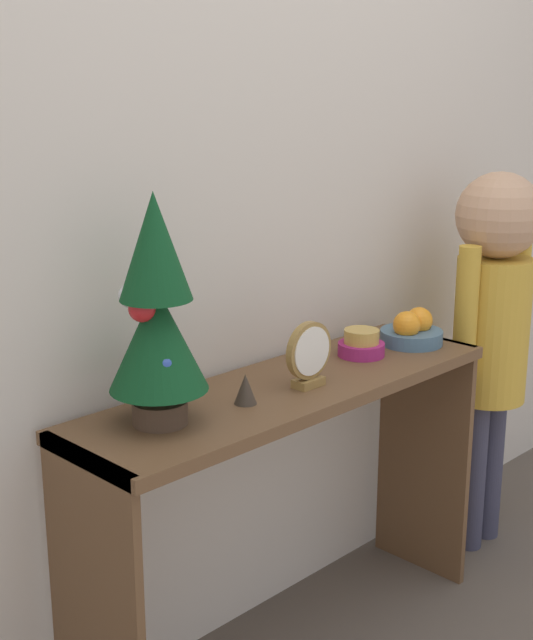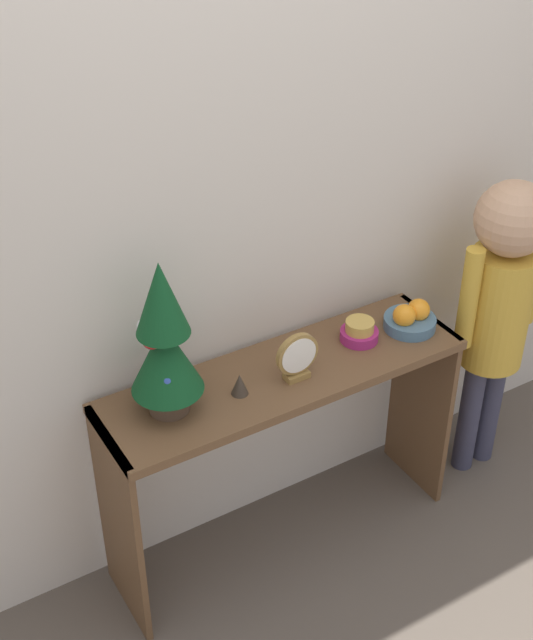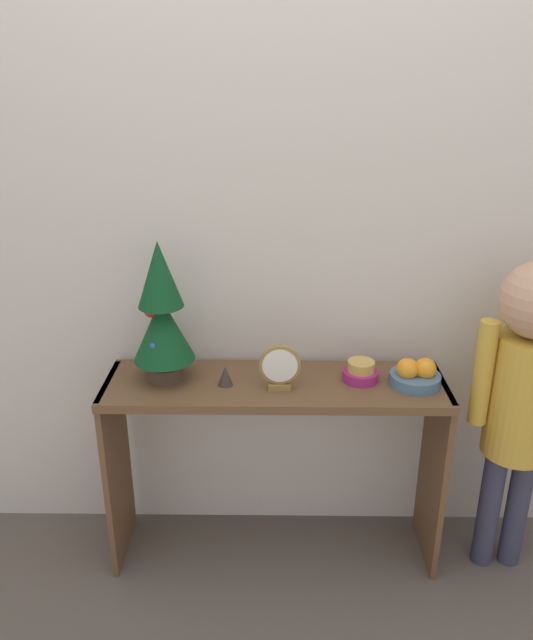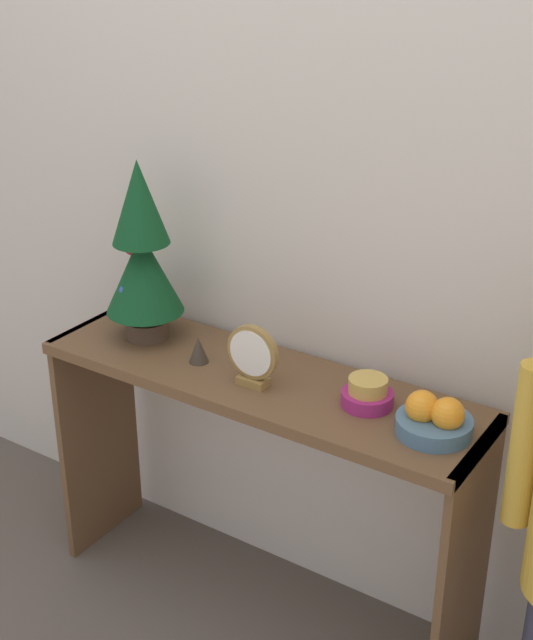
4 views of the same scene
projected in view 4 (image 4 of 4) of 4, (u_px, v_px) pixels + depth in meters
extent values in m
plane|color=brown|center=(225.00, 637.00, 2.36)|extent=(12.00, 12.00, 0.00)
cube|color=beige|center=(307.00, 142.00, 2.12)|extent=(7.00, 0.05, 2.50)
cube|color=brown|center=(258.00, 381.00, 2.19)|extent=(1.16, 0.33, 0.03)
cube|color=brown|center=(99.00, 432.00, 2.62)|extent=(0.02, 0.31, 0.71)
cube|color=brown|center=(463.00, 576.00, 2.05)|extent=(0.02, 0.31, 0.71)
cylinder|color=#4C3828|center=(147.00, 328.00, 2.37)|extent=(0.12, 0.12, 0.05)
cylinder|color=brown|center=(146.00, 313.00, 2.36)|extent=(0.02, 0.02, 0.04)
cone|color=#0F421E|center=(143.00, 272.00, 2.31)|extent=(0.21, 0.21, 0.22)
cone|color=#0F421E|center=(139.00, 202.00, 2.23)|extent=(0.15, 0.15, 0.22)
sphere|color=#2D4CA8|center=(127.00, 291.00, 2.30)|extent=(0.04, 0.04, 0.04)
sphere|color=#2D4CA8|center=(130.00, 234.00, 2.28)|extent=(0.05, 0.05, 0.05)
sphere|color=silver|center=(142.00, 234.00, 2.32)|extent=(0.05, 0.05, 0.05)
sphere|color=red|center=(133.00, 245.00, 2.30)|extent=(0.06, 0.06, 0.06)
cylinder|color=#476B84|center=(434.00, 426.00, 1.93)|extent=(0.17, 0.17, 0.04)
sphere|color=orange|center=(448.00, 414.00, 1.90)|extent=(0.07, 0.07, 0.07)
sphere|color=orange|center=(422.00, 407.00, 1.93)|extent=(0.07, 0.07, 0.07)
cylinder|color=#9E2366|center=(367.00, 399.00, 2.05)|extent=(0.12, 0.12, 0.03)
cylinder|color=gold|center=(368.00, 385.00, 2.03)|extent=(0.09, 0.09, 0.04)
cube|color=olive|center=(253.00, 381.00, 2.14)|extent=(0.07, 0.04, 0.02)
cylinder|color=olive|center=(253.00, 352.00, 2.11)|extent=(0.14, 0.02, 0.14)
cylinder|color=white|center=(250.00, 354.00, 2.10)|extent=(0.12, 0.00, 0.12)
cone|color=#382D23|center=(199.00, 350.00, 2.24)|extent=(0.05, 0.05, 0.07)
cylinder|color=gold|center=(525.00, 446.00, 1.78)|extent=(0.06, 0.06, 0.37)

